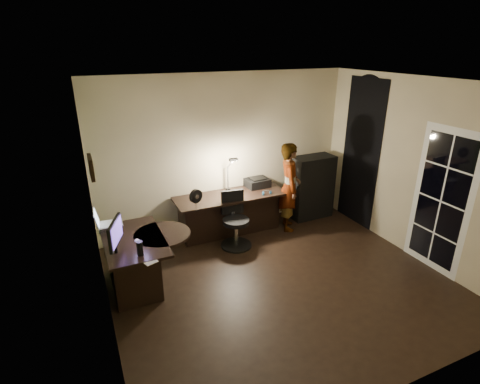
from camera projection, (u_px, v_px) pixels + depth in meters
name	position (u px, v px, depth m)	size (l,w,h in m)	color
floor	(280.00, 282.00, 5.27)	(4.50, 4.00, 0.01)	black
ceiling	(290.00, 82.00, 4.26)	(4.50, 4.00, 0.01)	silver
wall_back	(225.00, 153.00, 6.46)	(4.50, 0.01, 2.70)	#C0B38E
wall_front	(409.00, 276.00, 3.07)	(4.50, 0.01, 2.70)	#C0B38E
wall_left	(98.00, 226.00, 3.90)	(0.01, 4.00, 2.70)	#C0B38E
wall_right	(414.00, 170.00, 5.62)	(0.01, 4.00, 2.70)	#C0B38E
green_wall_overlay	(99.00, 225.00, 3.91)	(0.00, 4.00, 2.70)	#485A27
arched_doorway	(361.00, 154.00, 6.61)	(0.01, 0.90, 2.60)	black
french_door	(441.00, 201.00, 5.26)	(0.02, 0.92, 2.10)	white
framed_picture	(91.00, 167.00, 4.11)	(0.04, 0.30, 0.25)	black
desk_left	(136.00, 262.00, 5.07)	(0.77, 1.24, 0.72)	black
desk_right	(231.00, 214.00, 6.49)	(1.91, 0.67, 0.72)	black
cabinet	(312.00, 187.00, 7.05)	(0.79, 0.40, 1.19)	black
laptop_stand	(107.00, 228.00, 5.17)	(0.22, 0.18, 0.09)	silver
laptop	(109.00, 216.00, 5.13)	(0.35, 0.33, 0.24)	silver
monitor	(115.00, 242.00, 4.56)	(0.10, 0.49, 0.32)	black
mouse	(137.00, 241.00, 4.88)	(0.07, 0.10, 0.04)	silver
phone	(152.00, 234.00, 5.08)	(0.07, 0.13, 0.01)	black
pen	(165.00, 236.00, 5.03)	(0.01, 0.15, 0.01)	black
speaker	(140.00, 249.00, 4.53)	(0.08, 0.08, 0.20)	black
notepad	(148.00, 260.00, 4.47)	(0.15, 0.22, 0.01)	silver
desk_fan	(196.00, 200.00, 5.78)	(0.22, 0.12, 0.34)	black
headphones	(267.00, 193.00, 6.39)	(0.18, 0.08, 0.08)	#1D527B
printer	(257.00, 183.00, 6.70)	(0.41, 0.32, 0.18)	black
desk_lamp	(228.00, 172.00, 6.41)	(0.18, 0.33, 0.72)	black
office_chair	(236.00, 221.00, 6.02)	(0.51, 0.51, 0.91)	black
person	(289.00, 187.00, 6.52)	(0.56, 0.37, 1.57)	#D8A88C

